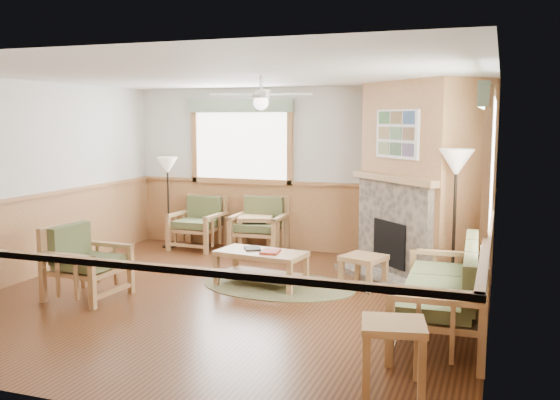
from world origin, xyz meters
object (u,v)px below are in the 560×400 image
(floor_lamp_right, at_px, (454,224))
(armchair_back_left, at_px, (197,223))
(coffee_table, at_px, (261,268))
(end_table_chairs, at_px, (256,234))
(sofa, at_px, (442,289))
(armchair_left, at_px, (87,262))
(footstool, at_px, (363,272))
(floor_lamp_left, at_px, (168,202))
(armchair_back_right, at_px, (259,226))
(end_table_sofa, at_px, (393,356))

(floor_lamp_right, bearing_deg, armchair_back_left, 160.14)
(coffee_table, bearing_deg, end_table_chairs, 120.87)
(sofa, xyz_separation_m, coffee_table, (-2.41, 1.13, -0.24))
(armchair_left, xyz_separation_m, floor_lamp_right, (4.21, 1.54, 0.47))
(footstool, distance_m, floor_lamp_left, 4.01)
(armchair_back_right, relative_size, coffee_table, 0.78)
(floor_lamp_right, bearing_deg, end_table_chairs, 154.38)
(sofa, height_order, armchair_back_right, sofa)
(sofa, distance_m, end_table_chairs, 4.41)
(sofa, relative_size, armchair_back_left, 2.37)
(sofa, xyz_separation_m, end_table_sofa, (-0.25, -1.47, -0.19))
(sofa, bearing_deg, footstool, -144.59)
(floor_lamp_left, bearing_deg, floor_lamp_right, -17.22)
(end_table_chairs, bearing_deg, floor_lamp_left, -177.79)
(end_table_chairs, bearing_deg, footstool, -35.80)
(sofa, relative_size, floor_lamp_left, 1.33)
(armchair_left, bearing_deg, end_table_chairs, -14.40)
(armchair_back_right, height_order, floor_lamp_left, floor_lamp_left)
(sofa, xyz_separation_m, footstool, (-1.12, 1.47, -0.26))
(end_table_sofa, bearing_deg, floor_lamp_right, 85.12)
(armchair_back_left, distance_m, armchair_back_right, 1.12)
(floor_lamp_right, bearing_deg, end_table_sofa, -94.88)
(armchair_back_left, height_order, floor_lamp_left, floor_lamp_left)
(armchair_back_left, bearing_deg, armchair_back_right, 2.37)
(end_table_sofa, xyz_separation_m, floor_lamp_left, (-4.56, 4.41, 0.49))
(sofa, height_order, footstool, sofa)
(armchair_back_left, relative_size, footstool, 1.76)
(coffee_table, height_order, footstool, coffee_table)
(armchair_left, bearing_deg, coffee_table, -52.52)
(sofa, bearing_deg, floor_lamp_right, 178.08)
(footstool, height_order, floor_lamp_right, floor_lamp_right)
(armchair_back_left, height_order, coffee_table, armchair_back_left)
(end_table_sofa, bearing_deg, armchair_back_left, 132.16)
(armchair_left, xyz_separation_m, floor_lamp_left, (-0.60, 3.03, 0.33))
(end_table_sofa, height_order, footstool, end_table_sofa)
(end_table_sofa, bearing_deg, armchair_back_right, 123.19)
(end_table_chairs, bearing_deg, armchair_left, -107.52)
(armchair_left, distance_m, floor_lamp_right, 4.51)
(end_table_chairs, height_order, floor_lamp_left, floor_lamp_left)
(end_table_chairs, relative_size, footstool, 1.23)
(sofa, distance_m, floor_lamp_left, 5.64)
(sofa, bearing_deg, floor_lamp_left, -123.30)
(end_table_chairs, xyz_separation_m, floor_lamp_right, (3.23, -1.55, 0.61))
(end_table_chairs, bearing_deg, armchair_back_left, 180.00)
(armchair_back_right, bearing_deg, end_table_sofa, -59.62)
(floor_lamp_left, xyz_separation_m, floor_lamp_right, (4.81, -1.49, 0.14))
(armchair_left, bearing_deg, floor_lamp_right, -66.75)
(coffee_table, bearing_deg, sofa, -18.05)
(sofa, distance_m, coffee_table, 2.67)
(end_table_chairs, bearing_deg, armchair_back_right, 0.00)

